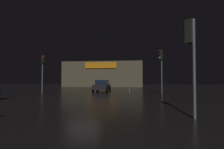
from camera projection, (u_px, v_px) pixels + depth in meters
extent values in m
plane|color=black|center=(84.00, 100.00, 14.45)|extent=(120.00, 120.00, 0.00)
cube|color=brown|center=(103.00, 74.00, 46.95)|extent=(18.75, 6.81, 5.92)
cube|color=orange|center=(101.00, 65.00, 43.49)|extent=(7.17, 0.24, 1.37)
cylinder|color=#595B60|center=(194.00, 68.00, 7.21)|extent=(0.11, 0.11, 3.77)
cube|color=black|center=(190.00, 32.00, 7.38)|extent=(0.41, 0.41, 0.91)
sphere|color=black|center=(186.00, 26.00, 7.52)|extent=(0.20, 0.20, 0.20)
sphere|color=black|center=(186.00, 32.00, 7.51)|extent=(0.20, 0.20, 0.20)
sphere|color=#19D13F|center=(186.00, 39.00, 7.50)|extent=(0.20, 0.20, 0.20)
cylinder|color=#595B60|center=(162.00, 72.00, 19.64)|extent=(0.11, 0.11, 4.59)
cube|color=black|center=(161.00, 55.00, 19.61)|extent=(0.41, 0.41, 1.03)
sphere|color=black|center=(160.00, 52.00, 19.53)|extent=(0.20, 0.20, 0.20)
sphere|color=black|center=(160.00, 55.00, 19.52)|extent=(0.20, 0.20, 0.20)
sphere|color=#19D13F|center=(160.00, 58.00, 19.51)|extent=(0.20, 0.20, 0.20)
cylinder|color=#595B60|center=(42.00, 74.00, 22.34)|extent=(0.14, 0.14, 4.37)
cube|color=black|center=(43.00, 59.00, 22.27)|extent=(0.41, 0.41, 0.93)
sphere|color=red|center=(43.00, 57.00, 22.16)|extent=(0.20, 0.20, 0.20)
sphere|color=black|center=(43.00, 59.00, 22.15)|extent=(0.20, 0.20, 0.20)
sphere|color=black|center=(43.00, 62.00, 22.14)|extent=(0.20, 0.20, 0.20)
cube|color=black|center=(102.00, 87.00, 25.04)|extent=(1.82, 4.39, 0.60)
cube|color=black|center=(102.00, 82.00, 25.26)|extent=(1.60, 1.96, 0.60)
cylinder|color=black|center=(107.00, 90.00, 23.51)|extent=(0.23, 0.66, 0.65)
cylinder|color=black|center=(93.00, 90.00, 23.70)|extent=(0.23, 0.66, 0.65)
cylinder|color=black|center=(110.00, 89.00, 26.37)|extent=(0.23, 0.66, 0.65)
cylinder|color=black|center=(97.00, 89.00, 26.56)|extent=(0.23, 0.66, 0.65)
cylinder|color=#595B60|center=(129.00, 88.00, 22.39)|extent=(0.13, 0.13, 1.26)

